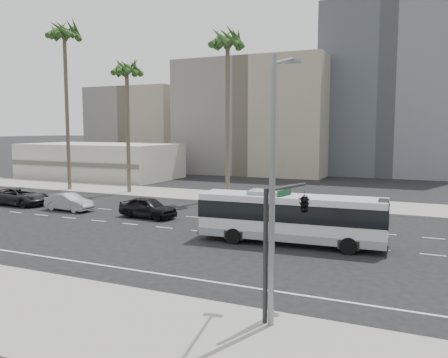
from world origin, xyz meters
The scene contains 17 objects.
ground centered at (0.00, 0.00, 0.00)m, with size 700.00×700.00×0.00m, color black.
sidewalk_north centered at (0.00, 15.50, 0.07)m, with size 120.00×7.00×0.15m, color gray.
sidewalk_south centered at (0.00, -15.50, 0.07)m, with size 120.00×7.00×0.15m, color gray.
commercial_low centered at (-30.00, 25.99, 2.50)m, with size 22.00×12.16×5.00m.
midrise_beige_west centered at (-12.00, 45.00, 9.00)m, with size 24.00×18.00×18.00m, color gray.
midrise_gray_center centered at (8.00, 52.00, 13.00)m, with size 20.00×20.00×26.00m, color #50555D.
midrise_beige_far centered at (-38.00, 50.00, 7.50)m, with size 18.00×16.00×15.00m, color gray.
civic_tower centered at (-2.00, 250.00, 38.83)m, with size 42.00×42.00×129.00m.
city_bus centered at (6.83, -0.86, 1.74)m, with size 11.68×3.31×3.32m.
car_a centered at (-6.21, 2.75, 0.84)m, with size 4.96×1.99×1.69m, color black.
car_b centered at (-14.40, 2.65, 0.76)m, with size 4.61×1.61×1.52m, color gray.
car_c centered at (-20.78, 3.06, 0.82)m, with size 5.92×2.73×1.65m, color black.
streetlight_corner centered at (9.67, -12.73, 5.78)m, with size 1.21×4.80×10.22m.
traffic_signal centered at (10.13, -10.85, 4.26)m, with size 2.38×3.25×5.11m.
palm_near centered at (-4.43, 14.60, 15.51)m, with size 5.08×5.08×17.12m.
palm_mid centered at (-16.25, 14.05, 13.38)m, with size 4.81×4.81×14.87m.
palm_far centered at (-24.15, 13.26, 17.65)m, with size 5.66×5.66×19.43m.
Camera 1 is at (14.97, -28.79, 7.22)m, focal length 37.56 mm.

